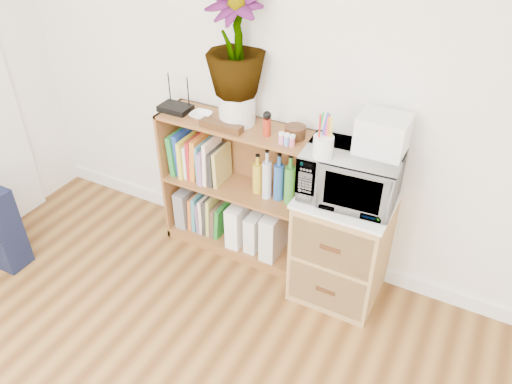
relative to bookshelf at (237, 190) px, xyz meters
The scene contains 21 objects.
skirting_board 0.57m from the bookshelf, 21.80° to the left, with size 4.00×0.02×0.10m, color white.
bookshelf is the anchor object (origin of this frame).
wicker_unit 0.76m from the bookshelf, ahead, with size 0.50×0.45×0.70m, color #9E7542.
microwave 0.85m from the bookshelf, ahead, with size 0.51×0.34×0.28m, color white.
pen_cup 0.88m from the bookshelf, 17.48° to the right, with size 0.10×0.10×0.11m, color white.
small_appliance 1.07m from the bookshelf, ahead, with size 0.25×0.21×0.20m, color silver.
router 0.65m from the bookshelf, behind, with size 0.20×0.13×0.04m, color black.
white_bowl 0.54m from the bookshelf, behind, with size 0.13×0.13×0.03m, color white.
plant_pot 0.57m from the bookshelf, 90.97° to the left, with size 0.22×0.22×0.18m, color silver.
potted_plant 0.96m from the bookshelf, 90.97° to the left, with size 0.34×0.34×0.60m, color #2B6C2E.
trinket_box 0.51m from the bookshelf, 110.88° to the right, with size 0.26×0.07×0.04m, color #37220F.
kokeshi_doll 0.58m from the bookshelf, ahead, with size 0.05×0.05×0.10m, color #9D2513.
wooden_bowl 0.64m from the bookshelf, ahead, with size 0.12×0.12×0.07m, color #351C0E.
paint_jars 0.63m from the bookshelf, 13.52° to the right, with size 0.11×0.04×0.06m, color pink.
file_box 0.49m from the bookshelf, behind, with size 0.08×0.22×0.28m, color gray.
magazine_holder_left 0.25m from the bookshelf, 31.51° to the right, with size 0.10×0.24×0.30m, color white.
magazine_holder_mid 0.31m from the bookshelf, ahead, with size 0.08×0.21×0.26m, color silver.
magazine_holder_right 0.37m from the bookshelf, ahead, with size 0.10×0.26×0.32m, color silver.
cookbooks 0.33m from the bookshelf, behind, with size 0.37×0.20×0.30m.
liquor_bottles 0.38m from the bookshelf, ahead, with size 0.44×0.07×0.32m.
lower_books 0.36m from the bookshelf, behind, with size 0.26×0.19×0.30m.
Camera 1 is at (1.00, -0.19, 2.31)m, focal length 35.00 mm.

